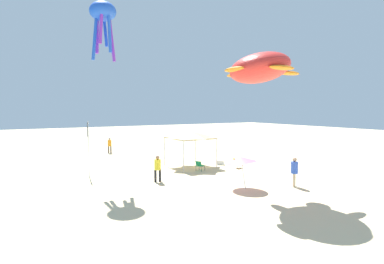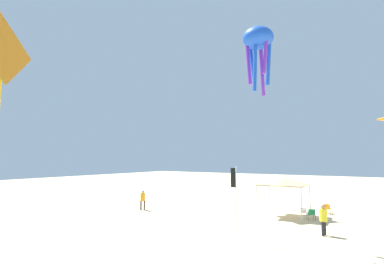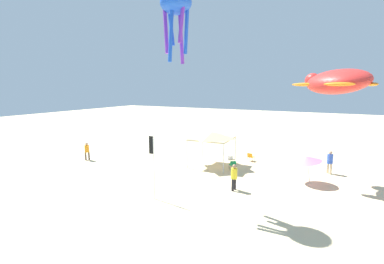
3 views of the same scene
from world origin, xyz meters
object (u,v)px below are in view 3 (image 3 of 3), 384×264
Objects in this scene: beach_umbrella at (307,159)px; person_by_tent at (87,150)px; kite_octopus_blue at (176,7)px; kite_turtle_red at (336,82)px; canopy_tent at (212,136)px; cooler_box at (229,157)px; person_beachcomber at (330,160)px; person_watching_sky at (234,175)px; folding_chair_facing_ocean at (233,164)px; folding_chair_near_cooler at (250,156)px; banner_flag at (153,161)px.

beach_umbrella is 19.48m from person_by_tent.
kite_turtle_red is at bearing -111.89° from kite_octopus_blue.
canopy_tent is 4.76× the size of cooler_box.
person_beachcomber reaches higher than person_by_tent.
kite_octopus_blue is at bearing 142.22° from person_watching_sky.
beach_umbrella is 1.31× the size of person_by_tent.
person_watching_sky is at bearing -80.39° from person_beachcomber.
kite_octopus_blue reaches higher than kite_turtle_red.
kite_octopus_blue is (2.79, 2.77, 10.42)m from person_watching_sky.
beach_umbrella is at bearing 153.20° from cooler_box.
folding_chair_facing_ocean is 0.20× the size of kite_octopus_blue.
cooler_box is 11.74m from kite_turtle_red.
cooler_box is at bearing -9.94° from person_by_tent.
folding_chair_facing_ocean is 0.47× the size of person_by_tent.
person_by_tent is at bearing 13.07° from kite_octopus_blue.
cooler_box is 0.39× the size of person_beachcomber.
person_by_tent is 15.09m from person_watching_sky.
kite_turtle_red reaches higher than person_by_tent.
person_watching_sky reaches higher than folding_chair_near_cooler.
person_beachcomber is at bearing -42.97° from kite_turtle_red.
cooler_box is 0.18× the size of kite_octopus_blue.
person_watching_sky is at bearing 82.50° from kite_turtle_red.
person_watching_sky is at bearing -105.76° from kite_octopus_blue.
kite_octopus_blue reaches higher than person_beachcomber.
folding_chair_facing_ocean is 0.43× the size of person_beachcomber.
cooler_box is at bearing 14.85° from folding_chair_near_cooler.
banner_flag is 1.02× the size of kite_octopus_blue.
kite_octopus_blue reaches higher than cooler_box.
banner_flag reaches higher than person_by_tent.
banner_flag reaches higher than folding_chair_facing_ocean.
kite_turtle_red is 11.57m from kite_octopus_blue.
kite_turtle_red is at bearing 157.58° from folding_chair_near_cooler.
canopy_tent is 10.42m from kite_turtle_red.
beach_umbrella is 5.70m from person_watching_sky.
cooler_box is 15.24m from kite_octopus_blue.
kite_octopus_blue is at bearing -140.30° from banner_flag.
person_by_tent reaches higher than cooler_box.
canopy_tent is at bearing 45.61° from person_watching_sky.
kite_turtle_red is at bearing -47.42° from person_watching_sky.
person_by_tent is 21.86m from kite_turtle_red.
banner_flag is at bearing 46.44° from folding_chair_facing_ocean.
kite_turtle_red is (0.02, 3.07, 6.19)m from person_beachcomber.
person_beachcomber is at bearing -31.34° from person_watching_sky.
canopy_tent is at bearing 76.31° from cooler_box.
person_by_tent reaches higher than folding_chair_facing_ocean.
canopy_tent is 0.87× the size of kite_octopus_blue.
canopy_tent reaches higher than beach_umbrella.
kite_turtle_red is (-5.63, -3.97, 6.24)m from person_watching_sky.
folding_chair_facing_ocean is at bearing 27.75° from person_watching_sky.
folding_chair_near_cooler is 7.83m from person_watching_sky.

